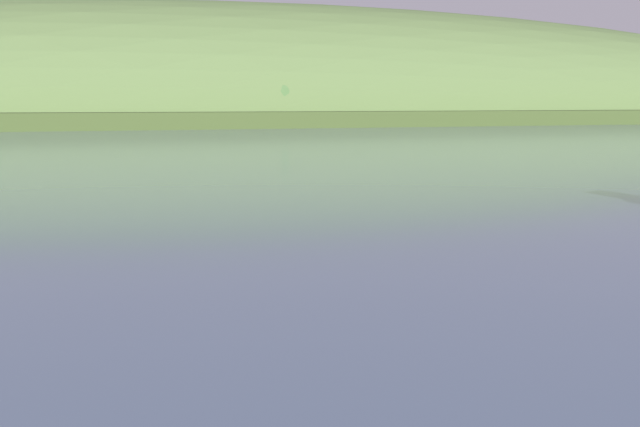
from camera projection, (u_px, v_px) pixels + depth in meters
far_shoreline_hill at (277, 123)px, 244.64m from camera, size 579.96×119.44×65.57m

